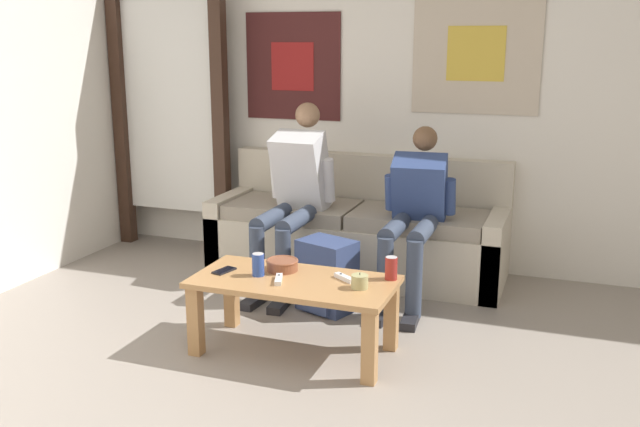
{
  "coord_description": "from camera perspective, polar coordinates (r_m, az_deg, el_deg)",
  "views": [
    {
      "loc": [
        1.48,
        -2.12,
        1.67
      ],
      "look_at": [
        0.08,
        1.72,
        0.65
      ],
      "focal_mm": 40.0,
      "sensor_mm": 36.0,
      "label": 1
    }
  ],
  "objects": [
    {
      "name": "wall_back",
      "position": [
        5.32,
        3.95,
        9.69
      ],
      "size": [
        10.0,
        0.07,
        2.55
      ],
      "color": "white",
      "rests_on": "ground_plane"
    },
    {
      "name": "door_frame",
      "position": [
        5.77,
        -11.99,
        8.96
      ],
      "size": [
        1.0,
        0.1,
        2.15
      ],
      "color": "#382319",
      "rests_on": "ground_plane"
    },
    {
      "name": "couch",
      "position": [
        5.14,
        3.03,
        -1.66
      ],
      "size": [
        2.09,
        0.72,
        0.83
      ],
      "color": "beige",
      "rests_on": "ground_plane"
    },
    {
      "name": "coffee_table",
      "position": [
        3.84,
        -2.1,
        -6.37
      ],
      "size": [
        1.08,
        0.53,
        0.42
      ],
      "color": "#B27F4C",
      "rests_on": "ground_plane"
    },
    {
      "name": "person_seated_adult",
      "position": [
        4.82,
        -2.05,
        1.87
      ],
      "size": [
        0.47,
        0.95,
        1.23
      ],
      "color": "#384256",
      "rests_on": "ground_plane"
    },
    {
      "name": "person_seated_teen",
      "position": [
        4.58,
        7.57,
        0.32
      ],
      "size": [
        0.47,
        0.89,
        1.1
      ],
      "color": "#384256",
      "rests_on": "ground_plane"
    },
    {
      "name": "backpack",
      "position": [
        4.45,
        0.48,
        -5.12
      ],
      "size": [
        0.39,
        0.35,
        0.45
      ],
      "color": "navy",
      "rests_on": "ground_plane"
    },
    {
      "name": "ceramic_bowl",
      "position": [
        3.94,
        -2.99,
        -4.08
      ],
      "size": [
        0.18,
        0.18,
        0.06
      ],
      "color": "brown",
      "rests_on": "coffee_table"
    },
    {
      "name": "pillar_candle",
      "position": [
        3.67,
        3.2,
        -5.46
      ],
      "size": [
        0.09,
        0.09,
        0.08
      ],
      "color": "tan",
      "rests_on": "coffee_table"
    },
    {
      "name": "drink_can_blue",
      "position": [
        3.86,
        -4.97,
        -4.1
      ],
      "size": [
        0.07,
        0.07,
        0.12
      ],
      "color": "#28479E",
      "rests_on": "coffee_table"
    },
    {
      "name": "drink_can_red",
      "position": [
        3.8,
        5.71,
        -4.37
      ],
      "size": [
        0.07,
        0.07,
        0.12
      ],
      "color": "maroon",
      "rests_on": "coffee_table"
    },
    {
      "name": "game_controller_near_left",
      "position": [
        3.77,
        -3.33,
        -5.29
      ],
      "size": [
        0.08,
        0.15,
        0.03
      ],
      "color": "white",
      "rests_on": "coffee_table"
    },
    {
      "name": "game_controller_near_right",
      "position": [
        3.79,
        1.97,
        -5.16
      ],
      "size": [
        0.14,
        0.11,
        0.03
      ],
      "color": "white",
      "rests_on": "coffee_table"
    },
    {
      "name": "cell_phone",
      "position": [
        3.96,
        -7.67,
        -4.54
      ],
      "size": [
        0.1,
        0.15,
        0.01
      ],
      "color": "black",
      "rests_on": "coffee_table"
    }
  ]
}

